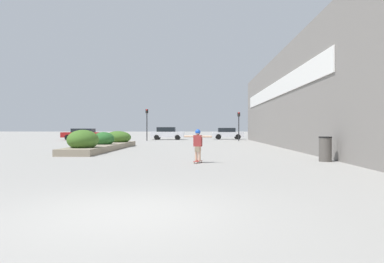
% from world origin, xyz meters
% --- Properties ---
extents(ground_plane, '(300.00, 300.00, 0.00)m').
position_xyz_m(ground_plane, '(0.00, 0.00, 0.00)').
color(ground_plane, gray).
extents(building_wall_right, '(0.67, 45.48, 7.19)m').
position_xyz_m(building_wall_right, '(7.42, 15.61, 3.60)').
color(building_wall_right, gray).
rests_on(building_wall_right, ground_plane).
extents(planter_box, '(2.01, 11.66, 1.35)m').
position_xyz_m(planter_box, '(-5.31, 16.82, 0.48)').
color(planter_box, gray).
rests_on(planter_box, ground_plane).
extents(skateboard, '(0.40, 0.64, 0.09)m').
position_xyz_m(skateboard, '(1.09, 8.31, 0.07)').
color(skateboard, maroon).
rests_on(skateboard, ground_plane).
extents(skateboarder, '(1.16, 0.50, 1.30)m').
position_xyz_m(skateboarder, '(1.09, 8.31, 0.88)').
color(skateboarder, tan).
rests_on(skateboarder, skateboard).
extents(trash_bin, '(0.55, 0.55, 1.07)m').
position_xyz_m(trash_bin, '(6.55, 9.11, 0.54)').
color(trash_bin, '#514C47').
rests_on(trash_bin, ground_plane).
extents(car_leftmost, '(4.16, 1.88, 1.58)m').
position_xyz_m(car_leftmost, '(-3.15, 37.31, 0.82)').
color(car_leftmost, silver).
rests_on(car_leftmost, ground_plane).
extents(car_center_left, '(4.25, 2.00, 1.67)m').
position_xyz_m(car_center_left, '(16.01, 40.17, 0.87)').
color(car_center_left, '#BCBCC1').
rests_on(car_center_left, ground_plane).
extents(car_center_right, '(4.58, 2.04, 1.41)m').
position_xyz_m(car_center_right, '(-13.48, 35.81, 0.76)').
color(car_center_right, maroon).
rests_on(car_center_right, ground_plane).
extents(car_rightmost, '(4.04, 1.92, 1.49)m').
position_xyz_m(car_rightmost, '(4.56, 39.10, 0.79)').
color(car_rightmost, silver).
rests_on(car_rightmost, ground_plane).
extents(traffic_light_left, '(0.28, 0.30, 3.62)m').
position_xyz_m(traffic_light_left, '(-5.06, 33.16, 2.45)').
color(traffic_light_left, black).
rests_on(traffic_light_left, ground_plane).
extents(traffic_light_right, '(0.28, 0.30, 3.22)m').
position_xyz_m(traffic_light_right, '(5.35, 32.64, 2.22)').
color(traffic_light_right, black).
rests_on(traffic_light_right, ground_plane).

